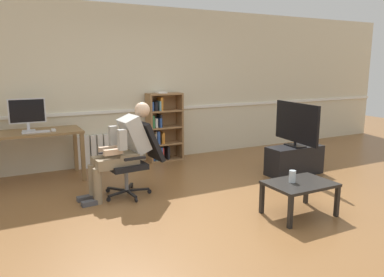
% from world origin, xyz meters
% --- Properties ---
extents(ground_plane, '(18.00, 18.00, 0.00)m').
position_xyz_m(ground_plane, '(0.00, 0.00, 0.00)').
color(ground_plane, brown).
extents(back_wall, '(12.00, 0.13, 2.70)m').
position_xyz_m(back_wall, '(0.00, 2.65, 1.35)').
color(back_wall, beige).
rests_on(back_wall, ground_plane).
extents(computer_desk, '(1.31, 0.66, 0.76)m').
position_xyz_m(computer_desk, '(-1.76, 2.15, 0.65)').
color(computer_desk, olive).
rests_on(computer_desk, ground_plane).
extents(imac_monitor, '(0.51, 0.14, 0.47)m').
position_xyz_m(imac_monitor, '(-1.83, 2.23, 1.03)').
color(imac_monitor, silver).
rests_on(imac_monitor, computer_desk).
extents(keyboard, '(0.38, 0.12, 0.02)m').
position_xyz_m(keyboard, '(-1.75, 2.01, 0.77)').
color(keyboard, silver).
rests_on(keyboard, computer_desk).
extents(computer_mouse, '(0.06, 0.10, 0.03)m').
position_xyz_m(computer_mouse, '(-1.51, 2.03, 0.77)').
color(computer_mouse, white).
rests_on(computer_mouse, computer_desk).
extents(bookshelf, '(0.63, 0.29, 1.24)m').
position_xyz_m(bookshelf, '(0.37, 2.44, 0.58)').
color(bookshelf, olive).
rests_on(bookshelf, ground_plane).
extents(radiator, '(0.87, 0.08, 0.55)m').
position_xyz_m(radiator, '(-0.67, 2.54, 0.28)').
color(radiator, white).
rests_on(radiator, ground_plane).
extents(office_chair, '(0.80, 0.62, 0.97)m').
position_xyz_m(office_chair, '(-0.63, 0.95, 0.52)').
color(office_chair, black).
rests_on(office_chair, ground_plane).
extents(person_seated, '(0.99, 0.41, 1.23)m').
position_xyz_m(person_seated, '(-0.81, 0.94, 0.65)').
color(person_seated, '#937F60').
rests_on(person_seated, ground_plane).
extents(tv_stand, '(0.91, 0.37, 0.45)m').
position_xyz_m(tv_stand, '(1.87, 0.66, 0.23)').
color(tv_stand, black).
rests_on(tv_stand, ground_plane).
extents(tv_screen, '(0.23, 1.02, 0.68)m').
position_xyz_m(tv_screen, '(1.87, 0.66, 0.81)').
color(tv_screen, black).
rests_on(tv_screen, tv_stand).
extents(coffee_table, '(0.75, 0.54, 0.39)m').
position_xyz_m(coffee_table, '(0.78, -0.61, 0.34)').
color(coffee_table, black).
rests_on(coffee_table, ground_plane).
extents(drinking_glass, '(0.08, 0.08, 0.14)m').
position_xyz_m(drinking_glass, '(0.70, -0.56, 0.46)').
color(drinking_glass, silver).
rests_on(drinking_glass, coffee_table).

